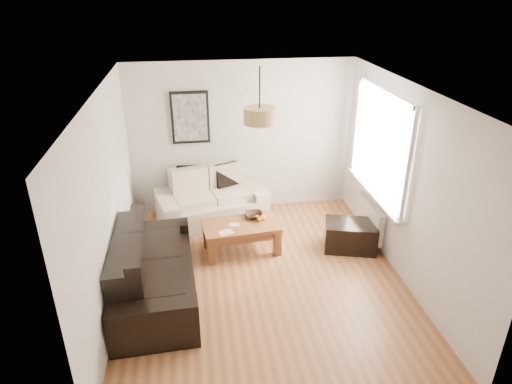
{
  "coord_description": "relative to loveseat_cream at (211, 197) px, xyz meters",
  "views": [
    {
      "loc": [
        -0.84,
        -5.05,
        3.75
      ],
      "look_at": [
        0.0,
        0.6,
        1.05
      ],
      "focal_mm": 31.68,
      "sensor_mm": 36.0,
      "label": 1
    }
  ],
  "objects": [
    {
      "name": "radiator",
      "position": [
        2.4,
        -0.98,
        -0.06
      ],
      "size": [
        0.1,
        0.9,
        0.52
      ],
      "primitive_type": "cube",
      "color": "white",
      "rests_on": "wall_right"
    },
    {
      "name": "wall_front",
      "position": [
        0.58,
        -4.03,
        0.86
      ],
      "size": [
        3.8,
        0.04,
        2.6
      ],
      "primitive_type": null,
      "color": "silver",
      "rests_on": "floor"
    },
    {
      "name": "fruit_bowl",
      "position": [
        0.6,
        -0.83,
        0.06
      ],
      "size": [
        0.29,
        0.29,
        0.07
      ],
      "primitive_type": "imported",
      "rotation": [
        0.0,
        0.0,
        0.05
      ],
      "color": "black",
      "rests_on": "coffee_table"
    },
    {
      "name": "orange_a",
      "position": [
        0.66,
        -0.99,
        0.06
      ],
      "size": [
        0.08,
        0.08,
        0.06
      ],
      "primitive_type": "sphere",
      "rotation": [
        0.0,
        0.0,
        0.3
      ],
      "color": "orange",
      "rests_on": "fruit_bowl"
    },
    {
      "name": "wall_left",
      "position": [
        -1.32,
        -1.78,
        0.86
      ],
      "size": [
        0.04,
        4.5,
        2.6
      ],
      "primitive_type": null,
      "color": "silver",
      "rests_on": "floor"
    },
    {
      "name": "floor",
      "position": [
        0.58,
        -1.78,
        -0.44
      ],
      "size": [
        4.5,
        4.5,
        0.0
      ],
      "primitive_type": "plane",
      "color": "brown",
      "rests_on": "ground"
    },
    {
      "name": "coffee_table",
      "position": [
        0.38,
        -1.02,
        -0.21
      ],
      "size": [
        1.18,
        0.72,
        0.46
      ],
      "primitive_type": null,
      "rotation": [
        0.0,
        0.0,
        0.1
      ],
      "color": "brown",
      "rests_on": "floor"
    },
    {
      "name": "window_bay",
      "position": [
        2.44,
        -0.98,
        1.16
      ],
      "size": [
        0.14,
        1.9,
        1.6
      ],
      "primitive_type": null,
      "color": "white",
      "rests_on": "wall_right"
    },
    {
      "name": "orange_b",
      "position": [
        0.72,
        -0.94,
        0.06
      ],
      "size": [
        0.11,
        0.11,
        0.09
      ],
      "primitive_type": "sphere",
      "rotation": [
        0.0,
        0.0,
        -0.28
      ],
      "color": "orange",
      "rests_on": "fruit_bowl"
    },
    {
      "name": "ceiling",
      "position": [
        0.58,
        -1.78,
        2.16
      ],
      "size": [
        3.8,
        4.5,
        0.0
      ],
      "primitive_type": null,
      "color": "white",
      "rests_on": "floor"
    },
    {
      "name": "papers",
      "position": [
        0.13,
        -1.23,
        0.03
      ],
      "size": [
        0.23,
        0.19,
        0.01
      ],
      "primitive_type": "cube",
      "rotation": [
        0.0,
        0.0,
        0.3
      ],
      "color": "white",
      "rests_on": "coffee_table"
    },
    {
      "name": "loveseat_cream",
      "position": [
        0.0,
        0.0,
        0.0
      ],
      "size": [
        1.94,
        1.34,
        0.88
      ],
      "primitive_type": null,
      "rotation": [
        0.0,
        0.0,
        0.23
      ],
      "color": "#B9A995",
      "rests_on": "floor"
    },
    {
      "name": "cushion_right",
      "position": [
        0.28,
        0.21,
        0.31
      ],
      "size": [
        0.42,
        0.28,
        0.41
      ],
      "primitive_type": "cube",
      "rotation": [
        0.0,
        0.0,
        0.42
      ],
      "color": "black",
      "rests_on": "loveseat_cream"
    },
    {
      "name": "pendant_shade",
      "position": [
        0.58,
        -1.48,
        1.79
      ],
      "size": [
        0.4,
        0.4,
        0.2
      ],
      "primitive_type": "cylinder",
      "color": "tan",
      "rests_on": "ceiling"
    },
    {
      "name": "ottoman",
      "position": [
        2.03,
        -1.19,
        -0.22
      ],
      "size": [
        0.87,
        0.68,
        0.44
      ],
      "primitive_type": "cube",
      "rotation": [
        0.0,
        0.0,
        -0.27
      ],
      "color": "black",
      "rests_on": "floor"
    },
    {
      "name": "sofa_leather",
      "position": [
        -0.85,
        -1.95,
        0.0
      ],
      "size": [
        1.09,
        2.09,
        0.89
      ],
      "primitive_type": null,
      "rotation": [
        0.0,
        0.0,
        1.62
      ],
      "color": "black",
      "rests_on": "floor"
    },
    {
      "name": "wall_back",
      "position": [
        0.58,
        0.47,
        0.86
      ],
      "size": [
        3.8,
        0.04,
        2.6
      ],
      "primitive_type": null,
      "color": "silver",
      "rests_on": "floor"
    },
    {
      "name": "wall_right",
      "position": [
        2.48,
        -1.78,
        0.86
      ],
      "size": [
        0.04,
        4.5,
        2.6
      ],
      "primitive_type": null,
      "color": "silver",
      "rests_on": "floor"
    },
    {
      "name": "orange_c",
      "position": [
        0.64,
        -0.9,
        0.06
      ],
      "size": [
        0.07,
        0.07,
        0.06
      ],
      "primitive_type": "sphere",
      "rotation": [
        0.0,
        0.0,
        -0.12
      ],
      "color": "orange",
      "rests_on": "fruit_bowl"
    },
    {
      "name": "poster",
      "position": [
        -0.27,
        0.44,
        1.26
      ],
      "size": [
        0.62,
        0.04,
        0.87
      ],
      "primitive_type": null,
      "color": "black",
      "rests_on": "wall_back"
    },
    {
      "name": "cushion_left",
      "position": [
        -0.36,
        0.21,
        0.3
      ],
      "size": [
        0.4,
        0.14,
        0.39
      ],
      "primitive_type": "cube",
      "rotation": [
        0.0,
        0.0,
        -0.06
      ],
      "color": "black",
      "rests_on": "loveseat_cream"
    }
  ]
}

